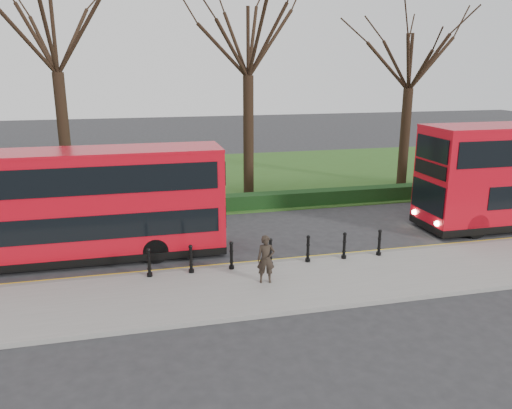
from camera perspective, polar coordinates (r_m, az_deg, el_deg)
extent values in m
plane|color=#28282B|center=(19.90, -0.06, -5.96)|extent=(120.00, 120.00, 0.00)
cube|color=gray|center=(17.20, 2.31, -9.25)|extent=(60.00, 4.00, 0.15)
cube|color=slate|center=(18.97, 0.65, -6.82)|extent=(60.00, 0.25, 0.16)
cube|color=#2F531B|center=(34.08, -6.00, 3.05)|extent=(60.00, 18.00, 0.06)
cube|color=black|center=(26.11, -3.57, 0.15)|extent=(60.00, 0.90, 0.80)
cube|color=yellow|center=(19.26, 0.43, -6.68)|extent=(60.00, 0.10, 0.01)
cube|color=yellow|center=(19.44, 0.29, -6.46)|extent=(60.00, 0.10, 0.01)
cylinder|color=black|center=(28.50, -21.03, 6.83)|extent=(0.60, 0.60, 7.02)
cylinder|color=black|center=(28.98, -0.87, 7.78)|extent=(0.60, 0.60, 6.84)
cylinder|color=black|center=(32.71, 16.62, 7.31)|extent=(0.60, 0.60, 6.04)
cylinder|color=black|center=(17.92, -12.13, -6.55)|extent=(0.15, 0.15, 1.00)
cylinder|color=black|center=(18.00, -7.44, -6.23)|extent=(0.15, 0.15, 1.00)
cylinder|color=black|center=(18.19, -2.82, -5.88)|extent=(0.15, 0.15, 1.00)
cylinder|color=black|center=(18.50, 1.66, -5.49)|extent=(0.15, 0.15, 1.00)
cylinder|color=black|center=(18.92, 5.96, -5.09)|extent=(0.15, 0.15, 1.00)
cylinder|color=black|center=(19.44, 10.06, -4.69)|extent=(0.15, 0.15, 1.00)
cylinder|color=black|center=(20.05, 13.91, -4.28)|extent=(0.15, 0.15, 1.00)
cube|color=red|center=(20.11, -19.30, 0.30)|extent=(10.69, 2.43, 3.94)
cube|color=black|center=(20.70, -18.81, -5.10)|extent=(10.71, 2.45, 0.29)
cube|color=black|center=(19.06, -17.11, -2.52)|extent=(8.55, 0.04, 0.92)
cube|color=black|center=(18.69, -19.90, 2.45)|extent=(10.11, 0.04, 1.02)
cylinder|color=black|center=(19.52, -11.40, -5.18)|extent=(0.97, 0.29, 0.97)
cylinder|color=black|center=(21.54, -11.66, -3.23)|extent=(0.97, 0.29, 0.97)
cube|color=black|center=(23.28, 19.29, 3.82)|extent=(0.06, 2.38, 0.60)
cylinder|color=black|center=(23.89, 23.86, -2.26)|extent=(1.08, 0.32, 1.08)
cylinder|color=black|center=(25.73, 20.70, -0.74)|extent=(1.08, 0.32, 1.08)
imported|color=black|center=(16.96, 1.15, -6.27)|extent=(0.67, 0.51, 1.66)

